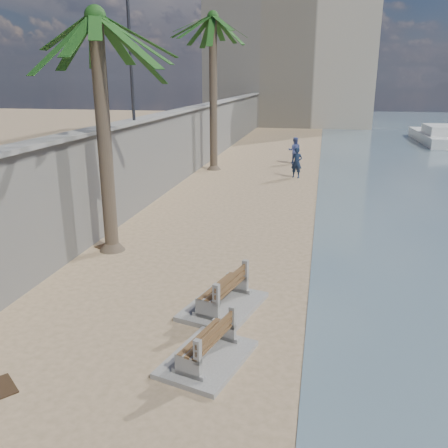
{
  "coord_description": "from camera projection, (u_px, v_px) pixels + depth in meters",
  "views": [
    {
      "loc": [
        2.12,
        -5.62,
        5.19
      ],
      "look_at": [
        -0.5,
        7.0,
        1.2
      ],
      "focal_mm": 38.0,
      "sensor_mm": 36.0,
      "label": 1
    }
  ],
  "objects": [
    {
      "name": "bench_near",
      "position": [
        207.0,
        345.0,
        8.96
      ],
      "size": [
        1.76,
        2.19,
        0.8
      ],
      "color": "gray",
      "rests_on": "ground_plane"
    },
    {
      "name": "bench_far",
      "position": [
        223.0,
        293.0,
        11.02
      ],
      "size": [
        1.93,
        2.42,
        0.89
      ],
      "color": "gray",
      "rests_on": "ground_plane"
    },
    {
      "name": "person_b",
      "position": [
        295.0,
        149.0,
        29.68
      ],
      "size": [
        0.9,
        0.71,
        1.81
      ],
      "primitive_type": "imported",
      "rotation": [
        0.0,
        0.0,
        3.18
      ],
      "color": "#4A589A",
      "rests_on": "ground_plane"
    },
    {
      "name": "seawall",
      "position": [
        189.0,
        142.0,
        26.4
      ],
      "size": [
        0.45,
        70.0,
        3.5
      ],
      "primitive_type": "cube",
      "color": "gray",
      "rests_on": "ground_plane"
    },
    {
      "name": "end_building",
      "position": [
        291.0,
        61.0,
        54.16
      ],
      "size": [
        18.0,
        12.0,
        14.0
      ],
      "primitive_type": "cube",
      "color": "#B7AA93",
      "rests_on": "ground_plane"
    },
    {
      "name": "ground_plane",
      "position": [
        163.0,
        434.0,
        7.21
      ],
      "size": [
        140.0,
        140.0,
        0.0
      ],
      "primitive_type": "plane",
      "color": "tan"
    },
    {
      "name": "palm_back",
      "position": [
        213.0,
        19.0,
        25.52
      ],
      "size": [
        5.0,
        5.0,
        9.24
      ],
      "color": "brown",
      "rests_on": "ground_plane"
    },
    {
      "name": "wall_cap",
      "position": [
        188.0,
        109.0,
        25.87
      ],
      "size": [
        0.8,
        70.0,
        0.12
      ],
      "primitive_type": "cube",
      "color": "gray",
      "rests_on": "seawall"
    },
    {
      "name": "person_a",
      "position": [
        297.0,
        160.0,
        25.41
      ],
      "size": [
        0.76,
        0.6,
        1.87
      ],
      "primitive_type": "imported",
      "rotation": [
        0.0,
        0.0,
        -0.24
      ],
      "color": "#16233D",
      "rests_on": "ground_plane"
    },
    {
      "name": "yacht_far",
      "position": [
        436.0,
        138.0,
        39.59
      ],
      "size": [
        2.84,
        9.7,
        1.5
      ],
      "primitive_type": null,
      "rotation": [
        0.0,
        0.0,
        1.58
      ],
      "color": "silver",
      "rests_on": "bay_water"
    },
    {
      "name": "palm_mid",
      "position": [
        95.0,
        19.0,
        12.92
      ],
      "size": [
        5.0,
        5.0,
        7.7
      ],
      "color": "brown",
      "rests_on": "ground_plane"
    },
    {
      "name": "debris_c",
      "position": [
        107.0,
        247.0,
        15.13
      ],
      "size": [
        0.82,
        0.77,
        0.03
      ],
      "primitive_type": "cube",
      "rotation": [
        0.0,
        0.0,
        5.78
      ],
      "color": "#382616",
      "rests_on": "ground_plane"
    },
    {
      "name": "streetlight",
      "position": [
        129.0,
        36.0,
        17.45
      ],
      "size": [
        0.28,
        0.28,
        5.12
      ],
      "color": "#2D2D33",
      "rests_on": "wall_cap"
    }
  ]
}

